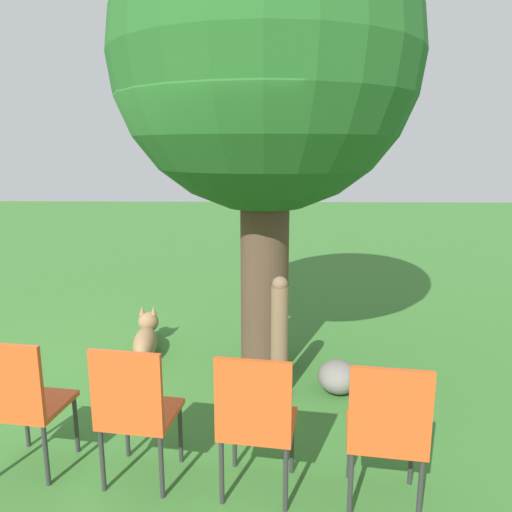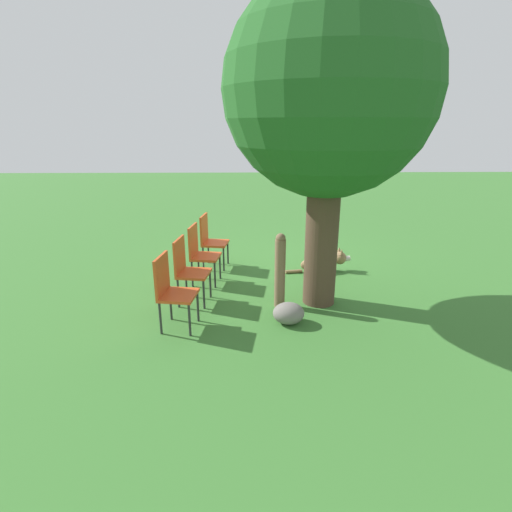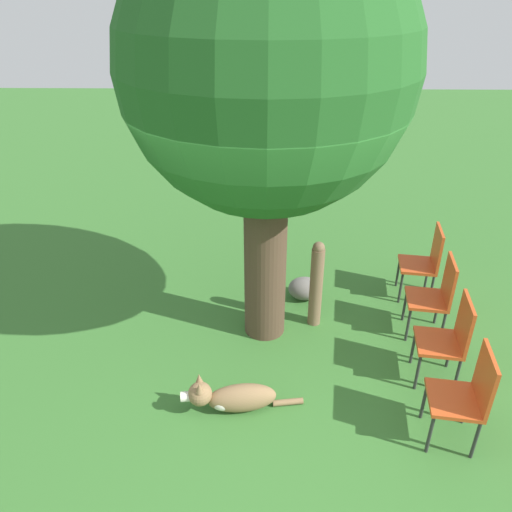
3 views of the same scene
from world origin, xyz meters
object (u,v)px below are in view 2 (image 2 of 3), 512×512
Objects in this scene: red_chair_2 at (187,267)px; red_chair_0 at (210,238)px; fence_post at (280,270)px; tennis_ball at (282,246)px; oak_tree at (329,93)px; red_chair_1 at (200,251)px; red_chair_3 at (171,288)px; dog at (324,263)px.

red_chair_0 is at bearing 91.06° from red_chair_2.
tennis_ball is (-0.26, -2.78, -0.50)m from fence_post.
fence_post is at bearing 1.05° from red_chair_2.
red_chair_1 is at bearing -23.70° from oak_tree.
red_chair_0 is 1.00× the size of red_chair_2.
fence_post is at bearing 31.15° from red_chair_3.
red_chair_3 is 13.79× the size of tennis_ball.
tennis_ball is (0.61, -1.42, -0.12)m from dog.
dog is 1.55m from tennis_ball.
red_chair_1 is 2.42m from tennis_ball.
red_chair_3 is at bearing -147.12° from dog.
red_chair_2 is (2.15, 1.19, 0.38)m from dog.
red_chair_2 is (1.28, -0.16, -0.00)m from fence_post.
red_chair_0 and red_chair_3 have the same top height.
red_chair_2 and red_chair_3 have the same top height.
red_chair_0 is 1.00× the size of red_chair_1.
oak_tree is at bearing 28.38° from red_chair_3.
red_chair_2 is 3.08m from tennis_ball.
red_chair_3 is at bearing 64.07° from tennis_ball.
dog is 2.49m from red_chair_2.
oak_tree is 4.43× the size of red_chair_0.
red_chair_0 is (1.09, -1.65, -0.00)m from fence_post.
red_chair_2 reaches higher than dog.
dog is at bearing 20.67° from red_chair_1.
red_chair_0 is at bearing 163.63° from dog.
red_chair_2 is (0.19, 1.48, 0.00)m from red_chair_0.
oak_tree is at bearing -111.55° from dog.
red_chair_0 is (1.96, -0.29, 0.38)m from dog.
oak_tree reaches higher than red_chair_0.
red_chair_0 is at bearing -42.29° from oak_tree.
red_chair_2 is (0.09, 0.74, 0.00)m from red_chair_1.
red_chair_2 is at bearing -7.20° from fence_post.
dog is 2.02m from red_chair_0.
fence_post is 1.49m from red_chair_3.
tennis_ball is (-1.63, -3.36, -0.50)m from red_chair_3.
fence_post is at bearing -29.05° from red_chair_1.
oak_tree is 61.04× the size of tennis_ball.
red_chair_1 is 1.00× the size of red_chair_2.
oak_tree is 4.43× the size of red_chair_2.
dog is at bearing 113.13° from tennis_ball.
oak_tree is 3.95× the size of fence_post.
oak_tree is 3.06m from red_chair_3.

